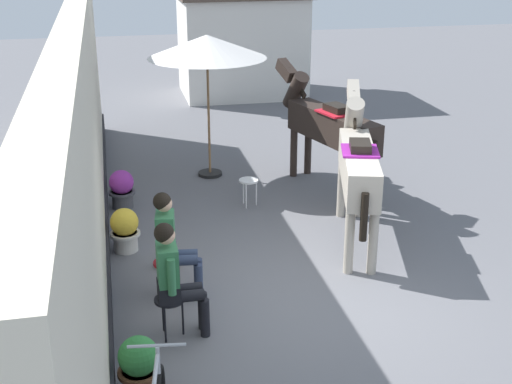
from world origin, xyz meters
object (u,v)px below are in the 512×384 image
object	(u,v)px
saddled_horse_far	(328,125)
flower_planter_farthest	(122,188)
seated_visitor_near	(174,274)
saddled_horse_near	(358,164)
flower_planter_nearest	(139,365)
spare_stool_white	(249,183)
seated_visitor_far	(171,240)
satchel_bag	(168,262)
flower_planter_inner_far	(125,229)
cafe_parasol	(207,47)

from	to	relation	value
saddled_horse_far	flower_planter_farthest	size ratio (longest dim) A/B	4.55
seated_visitor_near	saddled_horse_near	distance (m)	3.53
flower_planter_nearest	spare_stool_white	bearing A→B (deg)	66.10
seated_visitor_far	saddled_horse_near	world-z (taller)	saddled_horse_near
saddled_horse_far	flower_planter_nearest	distance (m)	6.27
saddled_horse_near	satchel_bag	xyz separation A→B (m)	(-2.78, -0.39, -1.06)
saddled_horse_near	flower_planter_inner_far	xyz separation A→B (m)	(-3.32, 0.30, -0.82)
flower_planter_nearest	satchel_bag	distance (m)	2.70
saddled_horse_near	spare_stool_white	bearing A→B (deg)	128.65
saddled_horse_near	flower_planter_nearest	xyz separation A→B (m)	(-3.31, -3.03, -0.82)
seated_visitor_near	cafe_parasol	world-z (taller)	cafe_parasol
seated_visitor_near	spare_stool_white	bearing A→B (deg)	66.46
satchel_bag	cafe_parasol	bearing A→B (deg)	-95.34
saddled_horse_near	flower_planter_farthest	bearing A→B (deg)	149.41
spare_stool_white	satchel_bag	bearing A→B (deg)	-127.58
saddled_horse_far	seated_visitor_far	bearing A→B (deg)	-133.06
satchel_bag	spare_stool_white	bearing A→B (deg)	-115.67
seated_visitor_near	spare_stool_white	world-z (taller)	seated_visitor_near
saddled_horse_near	satchel_bag	size ratio (longest dim) A/B	10.43
saddled_horse_far	spare_stool_white	xyz separation A→B (m)	(-1.50, -0.50, -0.76)
flower_planter_farthest	cafe_parasol	bearing A→B (deg)	37.43
saddled_horse_far	cafe_parasol	xyz separation A→B (m)	(-1.89, 1.13, 1.20)
flower_planter_inner_far	flower_planter_farthest	size ratio (longest dim) A/B	1.00
satchel_bag	seated_visitor_near	bearing A→B (deg)	99.62
seated_visitor_near	saddled_horse_far	xyz separation A→B (m)	(3.08, 4.13, 0.38)
flower_planter_nearest	flower_planter_farthest	distance (m)	4.98
saddled_horse_far	flower_planter_inner_far	distance (m)	4.06
seated_visitor_far	spare_stool_white	xyz separation A→B (m)	(1.52, 2.73, -0.38)
flower_planter_nearest	flower_planter_inner_far	distance (m)	3.32
seated_visitor_near	flower_planter_nearest	bearing A→B (deg)	-115.21
saddled_horse_far	flower_planter_inner_far	size ratio (longest dim) A/B	4.55
cafe_parasol	satchel_bag	size ratio (longest dim) A/B	9.21
flower_planter_nearest	flower_planter_farthest	world-z (taller)	same
saddled_horse_far	flower_planter_inner_far	world-z (taller)	saddled_horse_far
seated_visitor_far	saddled_horse_near	size ratio (longest dim) A/B	0.48
flower_planter_nearest	satchel_bag	world-z (taller)	flower_planter_nearest
flower_planter_nearest	saddled_horse_near	bearing A→B (deg)	42.42
seated_visitor_far	spare_stool_white	world-z (taller)	seated_visitor_far
flower_planter_inner_far	spare_stool_white	size ratio (longest dim) A/B	1.39
saddled_horse_near	flower_planter_nearest	size ratio (longest dim) A/B	4.56
saddled_horse_far	cafe_parasol	world-z (taller)	cafe_parasol
cafe_parasol	spare_stool_white	world-z (taller)	cafe_parasol
flower_planter_nearest	seated_visitor_near	bearing A→B (deg)	64.79
seated_visitor_far	flower_planter_farthest	world-z (taller)	seated_visitor_far
seated_visitor_near	flower_planter_farthest	bearing A→B (deg)	96.56
seated_visitor_far	flower_planter_farthest	bearing A→B (deg)	99.47
flower_planter_inner_far	satchel_bag	world-z (taller)	flower_planter_inner_far
flower_planter_inner_far	spare_stool_white	bearing A→B (deg)	32.08
saddled_horse_far	flower_planter_inner_far	bearing A→B (deg)	-153.28
seated_visitor_far	cafe_parasol	size ratio (longest dim) A/B	0.54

